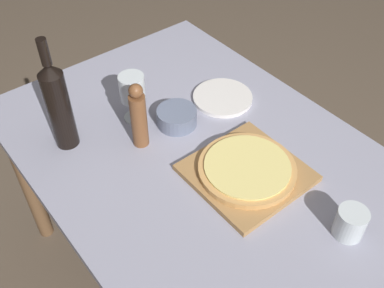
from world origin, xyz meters
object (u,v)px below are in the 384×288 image
at_px(pizza, 247,168).
at_px(small_bowl, 177,117).
at_px(wine_bottle, 58,104).
at_px(pepper_mill, 139,117).
at_px(wine_glass, 132,89).

distance_m(pizza, small_bowl, 0.30).
height_order(wine_bottle, pepper_mill, wine_bottle).
height_order(pepper_mill, wine_glass, pepper_mill).
relative_size(wine_bottle, wine_glass, 2.21).
distance_m(wine_bottle, pepper_mill, 0.23).
bearing_deg(wine_bottle, wine_glass, -8.48).
xyz_separation_m(pepper_mill, wine_glass, (0.05, 0.11, 0.01)).
distance_m(pepper_mill, small_bowl, 0.16).
bearing_deg(pizza, wine_glass, 105.15).
distance_m(wine_glass, small_bowl, 0.17).
distance_m(pizza, wine_bottle, 0.57).
height_order(wine_bottle, small_bowl, wine_bottle).
distance_m(pizza, pepper_mill, 0.35).
relative_size(wine_bottle, small_bowl, 2.85).
bearing_deg(small_bowl, pepper_mill, -179.24).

